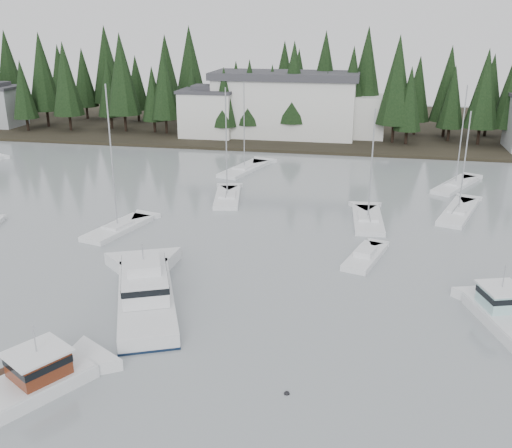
# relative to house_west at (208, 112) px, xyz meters

# --- Properties ---
(far_shore_land) EXTENTS (240.00, 54.00, 1.00)m
(far_shore_land) POSITION_rel_house_west_xyz_m (18.00, 18.00, -4.65)
(far_shore_land) COLOR black
(far_shore_land) RESTS_ON ground
(conifer_treeline) EXTENTS (200.00, 22.00, 20.00)m
(conifer_treeline) POSITION_rel_house_west_xyz_m (18.00, 7.00, -4.65)
(conifer_treeline) COLOR black
(conifer_treeline) RESTS_ON ground
(house_west) EXTENTS (9.54, 7.42, 8.75)m
(house_west) POSITION_rel_house_west_xyz_m (0.00, 0.00, 0.00)
(house_west) COLOR silver
(house_west) RESTS_ON ground
(harbor_inn) EXTENTS (29.50, 11.50, 10.90)m
(harbor_inn) POSITION_rel_house_west_xyz_m (15.04, 3.34, 1.12)
(harbor_inn) COLOR silver
(harbor_inn) RESTS_ON ground
(lobster_boat_brown) EXTENTS (7.44, 9.57, 4.60)m
(lobster_boat_brown) POSITION_rel_house_west_xyz_m (9.33, -72.72, -4.13)
(lobster_boat_brown) COLOR white
(lobster_boat_brown) RESTS_ON ground
(cabin_cruiser_center) EXTENTS (8.54, 13.14, 5.42)m
(cabin_cruiser_center) POSITION_rel_house_west_xyz_m (12.30, -61.03, -3.84)
(cabin_cruiser_center) COLOR white
(cabin_cruiser_center) RESTS_ON ground
(lobster_boat_teal) EXTENTS (5.32, 8.79, 4.62)m
(lobster_boat_teal) POSITION_rel_house_west_xyz_m (37.55, -59.22, -4.10)
(lobster_boat_teal) COLOR white
(lobster_boat_teal) RESTS_ON ground
(sailboat_0) EXTENTS (6.89, 9.97, 13.06)m
(sailboat_0) POSITION_rel_house_west_xyz_m (38.60, -23.80, -4.58)
(sailboat_0) COLOR white
(sailboat_0) RESTS_ON ground
(sailboat_1) EXTENTS (4.75, 8.60, 14.79)m
(sailboat_1) POSITION_rel_house_west_xyz_m (3.69, -46.70, -4.56)
(sailboat_1) COLOR white
(sailboat_1) RESTS_ON ground
(sailboat_2) EXTENTS (4.24, 8.75, 13.34)m
(sailboat_2) POSITION_rel_house_west_xyz_m (11.85, -34.47, -4.58)
(sailboat_2) COLOR white
(sailboat_2) RESTS_ON ground
(sailboat_3) EXTENTS (5.68, 10.47, 11.55)m
(sailboat_3) POSITION_rel_house_west_xyz_m (37.53, -34.82, -4.60)
(sailboat_3) COLOR white
(sailboat_3) RESTS_ON ground
(sailboat_5) EXTENTS (5.79, 10.68, 12.55)m
(sailboat_5) POSITION_rel_house_west_xyz_m (10.95, -20.89, -4.60)
(sailboat_5) COLOR white
(sailboat_5) RESTS_ON ground
(sailboat_8) EXTENTS (3.50, 8.86, 12.18)m
(sailboat_8) POSITION_rel_house_west_xyz_m (27.99, -39.32, -4.59)
(sailboat_8) COLOR white
(sailboat_8) RESTS_ON ground
(runabout_1) EXTENTS (4.02, 7.01, 1.42)m
(runabout_1) POSITION_rel_house_west_xyz_m (27.86, -49.33, -4.52)
(runabout_1) COLOR white
(runabout_1) RESTS_ON ground
(mooring_buoy_dark) EXTENTS (0.33, 0.33, 0.33)m
(mooring_buoy_dark) POSITION_rel_house_west_xyz_m (23.89, -69.44, -4.65)
(mooring_buoy_dark) COLOR black
(mooring_buoy_dark) RESTS_ON ground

